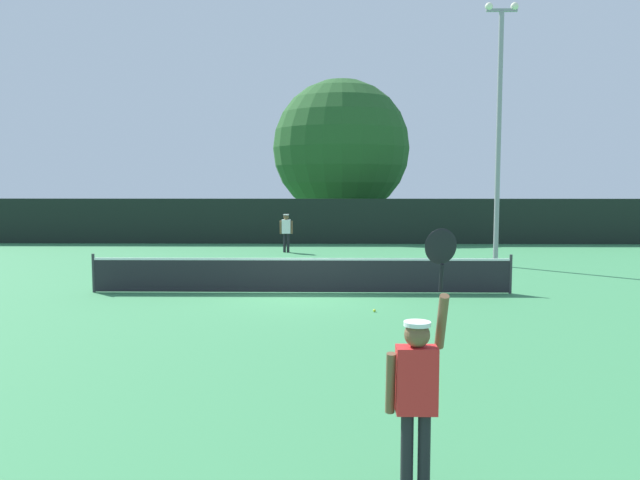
{
  "coord_description": "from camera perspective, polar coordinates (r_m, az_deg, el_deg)",
  "views": [
    {
      "loc": [
        0.81,
        -16.92,
        2.97
      ],
      "look_at": [
        0.48,
        2.51,
        1.23
      ],
      "focal_mm": 35.03,
      "sensor_mm": 36.0,
      "label": 1
    }
  ],
  "objects": [
    {
      "name": "perimeter_fence",
      "position": [
        31.22,
        -0.53,
        1.73
      ],
      "size": [
        37.29,
        0.12,
        2.26
      ],
      "primitive_type": "cube",
      "color": "black",
      "rests_on": "ground"
    },
    {
      "name": "player_serving",
      "position": [
        6.02,
        8.89,
        -12.71
      ],
      "size": [
        0.67,
        0.4,
        2.57
      ],
      "color": "red",
      "rests_on": "ground"
    },
    {
      "name": "player_receiving",
      "position": [
        27.29,
        -3.11,
        1.01
      ],
      "size": [
        0.57,
        0.25,
        1.67
      ],
      "rotation": [
        0.0,
        0.0,
        3.14
      ],
      "color": "white",
      "rests_on": "ground"
    },
    {
      "name": "parked_car_near",
      "position": [
        39.16,
        13.96,
        1.75
      ],
      "size": [
        2.1,
        4.29,
        1.69
      ],
      "rotation": [
        0.0,
        0.0,
        0.05
      ],
      "color": "navy",
      "rests_on": "ground"
    },
    {
      "name": "light_pole",
      "position": [
        23.69,
        16.03,
        10.48
      ],
      "size": [
        1.18,
        0.28,
        9.38
      ],
      "color": "gray",
      "rests_on": "ground"
    },
    {
      "name": "ground_plane",
      "position": [
        17.2,
        -1.75,
        -4.85
      ],
      "size": [
        120.0,
        120.0,
        0.0
      ],
      "primitive_type": "plane",
      "color": "#387F4C"
    },
    {
      "name": "large_tree",
      "position": [
        37.22,
        1.94,
        8.37
      ],
      "size": [
        8.06,
        8.06,
        9.12
      ],
      "color": "brown",
      "rests_on": "ground"
    },
    {
      "name": "tennis_ball",
      "position": [
        14.71,
        4.99,
        -6.44
      ],
      "size": [
        0.07,
        0.07,
        0.07
      ],
      "primitive_type": "sphere",
      "color": "#CCE033",
      "rests_on": "ground"
    },
    {
      "name": "tennis_net",
      "position": [
        17.12,
        -1.76,
        -3.16
      ],
      "size": [
        11.53,
        0.08,
        1.07
      ],
      "color": "#232328",
      "rests_on": "ground"
    }
  ]
}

